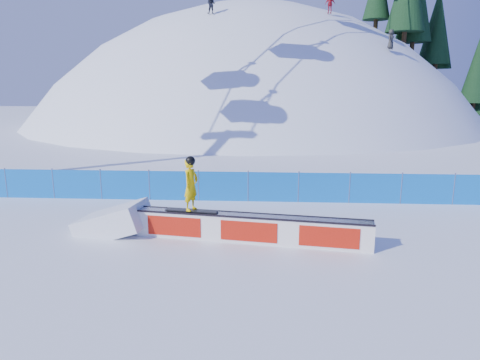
{
  "coord_description": "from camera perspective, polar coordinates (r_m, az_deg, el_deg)",
  "views": [
    {
      "loc": [
        1.66,
        -12.08,
        4.57
      ],
      "look_at": [
        0.8,
        2.39,
        1.34
      ],
      "focal_mm": 32.0,
      "sensor_mm": 36.0,
      "label": 1
    }
  ],
  "objects": [
    {
      "name": "treeline",
      "position": [
        56.85,
        28.61,
        15.3
      ],
      "size": [
        24.46,
        11.6,
        18.71
      ],
      "color": "#362515",
      "rests_on": "ground"
    },
    {
      "name": "rail_box",
      "position": [
        12.74,
        1.35,
        -6.47
      ],
      "size": [
        7.06,
        1.53,
        0.85
      ],
      "rotation": [
        0.0,
        0.0,
        -0.15
      ],
      "color": "white",
      "rests_on": "ground"
    },
    {
      "name": "snow_ramp",
      "position": [
        14.31,
        -16.45,
        -6.61
      ],
      "size": [
        2.46,
        1.74,
        1.42
      ],
      "primitive_type": null,
      "rotation": [
        0.0,
        -0.31,
        -0.15
      ],
      "color": "white",
      "rests_on": "ground"
    },
    {
      "name": "safety_fence",
      "position": [
        17.13,
        -2.25,
        -0.85
      ],
      "size": [
        22.05,
        0.05,
        1.3
      ],
      "color": "blue",
      "rests_on": "ground"
    },
    {
      "name": "ground",
      "position": [
        13.02,
        -4.17,
        -8.03
      ],
      "size": [
        160.0,
        160.0,
        0.0
      ],
      "primitive_type": "plane",
      "color": "white",
      "rests_on": "ground"
    },
    {
      "name": "snow_hill",
      "position": [
        58.62,
        1.53,
        -10.09
      ],
      "size": [
        64.0,
        64.0,
        64.0
      ],
      "color": "white",
      "rests_on": "ground"
    },
    {
      "name": "distant_skiers",
      "position": [
        44.09,
        5.02,
        22.08
      ],
      "size": [
        16.63,
        9.88,
        7.45
      ],
      "color": "black",
      "rests_on": "ground"
    },
    {
      "name": "snowboarder",
      "position": [
        12.83,
        -6.56,
        -0.57
      ],
      "size": [
        1.64,
        0.67,
        1.68
      ],
      "rotation": [
        0.0,
        0.0,
        1.13
      ],
      "color": "black",
      "rests_on": "rail_box"
    }
  ]
}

